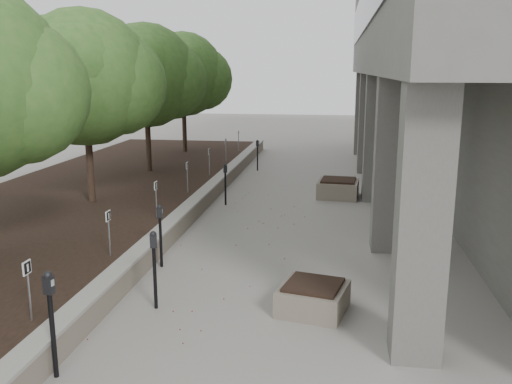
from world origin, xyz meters
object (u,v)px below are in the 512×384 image
Objects in this scene: parking_meter_1 at (52,325)px; parking_meter_2 at (155,270)px; crabapple_tree_5 at (183,92)px; parking_meter_5 at (258,155)px; crabapple_tree_3 at (86,107)px; parking_meter_3 at (161,236)px; crabapple_tree_4 at (146,98)px; planter_back at (338,188)px; planter_front at (313,297)px; parking_meter_4 at (225,185)px.

parking_meter_1 is 2.44m from parking_meter_2.
crabapple_tree_5 reaches higher than parking_meter_5.
crabapple_tree_3 is 3.95× the size of parking_meter_3.
parking_meter_1 is at bearing -100.39° from parking_meter_3.
crabapple_tree_3 reaches higher than parking_meter_3.
crabapple_tree_3 and crabapple_tree_4 have the same top height.
crabapple_tree_3 is at bearing 121.72° from parking_meter_1.
parking_meter_3 is (-0.55, 2.04, -0.03)m from parking_meter_2.
crabapple_tree_5 is 4.18× the size of planter_back.
crabapple_tree_4 is at bearing 114.09° from parking_meter_1.
parking_meter_5 is 5.56m from planter_back.
parking_meter_3 reaches higher than planter_front.
crabapple_tree_5 is 3.81× the size of parking_meter_2.
crabapple_tree_5 is at bearing 91.71° from parking_meter_4.
parking_meter_2 is 13.69m from parking_meter_5.
parking_meter_2 reaches higher than parking_meter_5.
parking_meter_1 is 12.23m from planter_back.
parking_meter_2 is 1.04× the size of parking_meter_3.
planter_front is at bearing -12.10° from parking_meter_2.
crabapple_tree_5 is 4.92× the size of planter_front.
crabapple_tree_3 is at bearing 121.26° from parking_meter_3.
planter_front is at bearing -62.87° from parking_meter_5.
parking_meter_3 is at bearing 99.14° from parking_meter_1.
crabapple_tree_3 reaches higher than planter_back.
parking_meter_4 is at bearing -66.57° from crabapple_tree_5.
parking_meter_1 reaches higher than parking_meter_2.
crabapple_tree_5 is 4.16× the size of parking_meter_4.
planter_back is at bearing 53.44° from parking_meter_3.
crabapple_tree_5 is 18.74m from parking_meter_1.
crabapple_tree_3 is 10.00m from crabapple_tree_5.
crabapple_tree_3 is 4.92× the size of planter_front.
planter_front is (2.91, -13.40, -0.39)m from parking_meter_5.
crabapple_tree_4 and crabapple_tree_5 have the same top height.
parking_meter_4 is (0.36, 9.97, -0.12)m from parking_meter_1.
parking_meter_4 is at bearing 74.07° from parking_meter_2.
parking_meter_4 reaches higher than planter_back.
crabapple_tree_3 reaches higher than planter_front.
parking_meter_2 is 9.79m from planter_back.
crabapple_tree_4 is 1.00× the size of crabapple_tree_5.
parking_meter_5 is (3.75, 2.73, -2.47)m from crabapple_tree_4.
crabapple_tree_3 is 3.52× the size of parking_meter_1.
crabapple_tree_4 is at bearing 101.37° from parking_meter_3.
crabapple_tree_4 reaches higher than planter_front.
parking_meter_4 is at bearing 112.56° from planter_front.
parking_meter_3 is at bearing -76.50° from crabapple_tree_5.
parking_meter_1 is 1.19× the size of planter_back.
parking_meter_5 is at bearing 67.01° from parking_meter_4.
parking_meter_2 is 7.63m from parking_meter_4.
parking_meter_5 is 1.17× the size of planter_front.
parking_meter_5 is at bearing 102.27° from planter_front.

